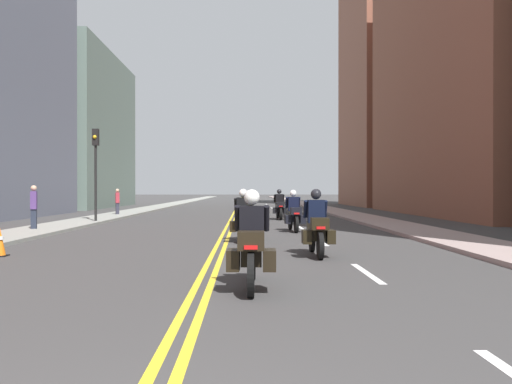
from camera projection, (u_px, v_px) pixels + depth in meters
name	position (u px, v px, depth m)	size (l,w,h in m)	color
ground_plane	(238.00, 207.00, 49.88)	(264.00, 264.00, 0.00)	#393737
sidewalk_left	(163.00, 206.00, 49.73)	(2.27, 144.00, 0.12)	gray
sidewalk_right	(313.00, 206.00, 50.02)	(2.27, 144.00, 0.12)	gray
centreline_yellow_inner	(237.00, 207.00, 49.88)	(0.12, 132.00, 0.01)	yellow
centreline_yellow_outer	(239.00, 207.00, 49.88)	(0.12, 132.00, 0.01)	yellow
lane_dashes_white	(284.00, 217.00, 30.94)	(0.14, 56.40, 0.01)	silver
building_right_1	(489.00, 63.00, 33.04)	(9.75, 21.23, 19.52)	brown
building_left_2	(77.00, 131.00, 48.08)	(7.13, 17.35, 14.15)	slate
building_right_2	(389.00, 59.00, 52.70)	(7.85, 13.93, 30.08)	brown
motorcycle_0	(252.00, 247.00, 8.36)	(0.77, 2.28, 1.61)	black
motorcycle_1	(317.00, 229.00, 12.50)	(0.76, 2.20, 1.63)	black
motorcycle_2	(243.00, 220.00, 16.08)	(0.78, 2.14, 1.64)	black
motorcycle_3	(294.00, 214.00, 19.93)	(0.78, 2.24, 1.61)	black
motorcycle_4	(248.00, 211.00, 23.65)	(0.76, 2.26, 1.59)	black
motorcycle_5	(279.00, 207.00, 28.05)	(0.78, 2.27, 1.65)	black
traffic_cone_2	(0.00, 242.00, 12.46)	(0.33, 0.33, 0.70)	black
traffic_light_near	(96.00, 158.00, 24.76)	(0.28, 0.38, 4.54)	black
pedestrian_0	(117.00, 202.00, 31.71)	(0.32, 0.41, 1.68)	#2A2B38
pedestrian_2	(34.00, 208.00, 19.81)	(0.31, 0.41, 1.78)	#212837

